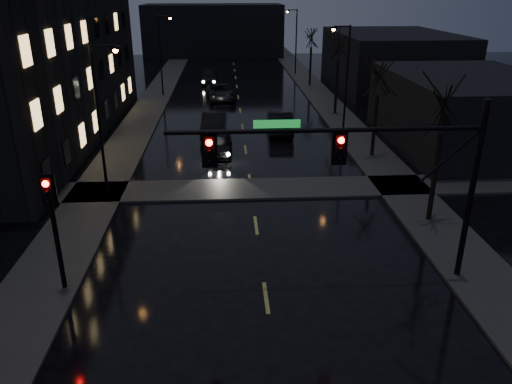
{
  "coord_description": "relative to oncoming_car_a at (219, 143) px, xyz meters",
  "views": [
    {
      "loc": [
        -1.31,
        -7.35,
        10.53
      ],
      "look_at": [
        -0.22,
        10.41,
        3.2
      ],
      "focal_mm": 35.0,
      "sensor_mm": 36.0,
      "label": 1
    }
  ],
  "objects": [
    {
      "name": "sidewalk_left",
      "position": [
        -6.67,
        9.81,
        -0.66
      ],
      "size": [
        3.0,
        140.0,
        0.12
      ],
      "primitive_type": "cube",
      "color": "#2D2D2B",
      "rests_on": "ground"
    },
    {
      "name": "sidewalk_right",
      "position": [
        10.33,
        9.81,
        -0.66
      ],
      "size": [
        3.0,
        140.0,
        0.12
      ],
      "primitive_type": "cube",
      "color": "#2D2D2B",
      "rests_on": "ground"
    },
    {
      "name": "sidewalk_cross",
      "position": [
        1.83,
        -6.69,
        -0.66
      ],
      "size": [
        40.0,
        3.0,
        0.12
      ],
      "primitive_type": "cube",
      "color": "#2D2D2B",
      "rests_on": "ground"
    },
    {
      "name": "apartment_block",
      "position": [
        -14.67,
        4.81,
        5.28
      ],
      "size": [
        12.0,
        30.0,
        12.0
      ],
      "primitive_type": "cube",
      "color": "black",
      "rests_on": "ground"
    },
    {
      "name": "commercial_right_near",
      "position": [
        17.33,
        0.81,
        1.78
      ],
      "size": [
        10.0,
        14.0,
        5.0
      ],
      "primitive_type": "cube",
      "color": "black",
      "rests_on": "ground"
    },
    {
      "name": "commercial_right_far",
      "position": [
        18.83,
        22.81,
        2.28
      ],
      "size": [
        12.0,
        18.0,
        6.0
      ],
      "primitive_type": "cube",
      "color": "black",
      "rests_on": "ground"
    },
    {
      "name": "far_block",
      "position": [
        -1.17,
        52.81,
        3.28
      ],
      "size": [
        22.0,
        10.0,
        8.0
      ],
      "primitive_type": "cube",
      "color": "black",
      "rests_on": "ground"
    },
    {
      "name": "signal_mast",
      "position": [
        5.68,
        -16.19,
        4.14
      ],
      "size": [
        11.11,
        0.41,
        7.0
      ],
      "color": "black",
      "rests_on": "ground"
    },
    {
      "name": "signal_pole_left",
      "position": [
        -5.67,
        -16.2,
        2.29
      ],
      "size": [
        0.35,
        0.41,
        4.53
      ],
      "color": "black",
      "rests_on": "ground"
    },
    {
      "name": "tree_near",
      "position": [
        10.23,
        -11.19,
        5.49
      ],
      "size": [
        3.52,
        3.52,
        8.08
      ],
      "color": "black",
      "rests_on": "ground"
    },
    {
      "name": "tree_mid_a",
      "position": [
        10.23,
        -1.19,
        5.1
      ],
      "size": [
        3.3,
        3.3,
        7.58
      ],
      "color": "black",
      "rests_on": "ground"
    },
    {
      "name": "tree_mid_b",
      "position": [
        10.23,
        10.81,
        5.88
      ],
      "size": [
        3.74,
        3.74,
        8.59
      ],
      "color": "black",
      "rests_on": "ground"
    },
    {
      "name": "tree_far",
      "position": [
        10.23,
        24.81,
        5.34
      ],
      "size": [
        3.43,
        3.43,
        7.88
      ],
      "color": "black",
      "rests_on": "ground"
    },
    {
      "name": "streetlight_l_near",
      "position": [
        -5.75,
        -7.19,
        4.05
      ],
      "size": [
        1.53,
        0.28,
        8.0
      ],
      "color": "black",
      "rests_on": "ground"
    },
    {
      "name": "streetlight_l_far",
      "position": [
        -5.75,
        19.81,
        4.05
      ],
      "size": [
        1.53,
        0.28,
        8.0
      ],
      "color": "black",
      "rests_on": "ground"
    },
    {
      "name": "streetlight_r_mid",
      "position": [
        9.41,
        4.81,
        4.05
      ],
      "size": [
        1.53,
        0.28,
        8.0
      ],
      "color": "black",
      "rests_on": "ground"
    },
    {
      "name": "streetlight_r_far",
      "position": [
        9.41,
        32.81,
        4.05
      ],
      "size": [
        1.53,
        0.28,
        8.0
      ],
      "color": "black",
      "rests_on": "ground"
    },
    {
      "name": "oncoming_car_a",
      "position": [
        0.0,
        0.0,
        0.0
      ],
      "size": [
        1.86,
        4.31,
        1.45
      ],
      "primitive_type": "imported",
      "rotation": [
        0.0,
        0.0,
        -0.04
      ],
      "color": "black",
      "rests_on": "ground"
    },
    {
      "name": "oncoming_car_b",
      "position": [
        -0.43,
        4.74,
        0.11
      ],
      "size": [
        1.99,
        5.11,
        1.66
      ],
      "primitive_type": "imported",
      "rotation": [
        0.0,
        0.0,
        -0.05
      ],
      "color": "black",
      "rests_on": "ground"
    },
    {
      "name": "oncoming_car_c",
      "position": [
        0.03,
        17.73,
        0.05
      ],
      "size": [
        3.16,
        5.79,
        1.54
      ],
      "primitive_type": "imported",
      "rotation": [
        0.0,
        0.0,
        0.11
      ],
      "color": "black",
      "rests_on": "ground"
    },
    {
      "name": "oncoming_car_d",
      "position": [
        -1.35,
        26.51,
        -0.01
      ],
      "size": [
        2.11,
        4.99,
        1.44
      ],
      "primitive_type": "imported",
      "rotation": [
        0.0,
        0.0,
        0.02
      ],
      "color": "black",
      "rests_on": "ground"
    },
    {
      "name": "lead_car",
      "position": [
        4.67,
        5.04,
        0.13
      ],
      "size": [
        1.97,
        5.24,
        1.71
      ],
      "primitive_type": "imported",
      "rotation": [
        0.0,
        0.0,
        3.11
      ],
      "color": "black",
      "rests_on": "ground"
    }
  ]
}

